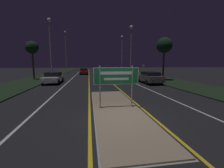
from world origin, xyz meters
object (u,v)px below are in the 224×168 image
streetlight_left_near (50,42)px  streetlight_right_far (122,50)px  streetlight_right_near (131,41)px  warning_sign (143,68)px  highway_sign (116,78)px  car_receding_0 (149,77)px  car_approaching_1 (84,71)px  streetlight_left_far (66,48)px  car_approaching_0 (53,78)px  car_receding_1 (125,72)px

streetlight_left_near → streetlight_right_far: bearing=43.8°
streetlight_right_near → warning_sign: bearing=31.4°
highway_sign → car_receding_0: (5.99, 9.83, -0.95)m
car_approaching_1 → streetlight_left_far: bearing=148.9°
streetlight_left_near → car_approaching_0: size_ratio=1.88×
car_approaching_1 → warning_sign: 13.26m
highway_sign → warning_sign: bearing=66.1°
streetlight_left_near → car_approaching_0: 5.48m
car_approaching_0 → streetlight_right_near: bearing=33.3°
streetlight_right_far → car_approaching_0: streetlight_right_far is taller
car_receding_1 → car_approaching_1: bearing=149.6°
highway_sign → car_receding_1: highway_sign is taller
streetlight_right_near → car_approaching_0: size_ratio=2.05×
streetlight_right_near → car_receding_1: size_ratio=2.07×
streetlight_left_far → car_approaching_0: (0.85, -17.72, -5.31)m
streetlight_left_far → car_receding_1: 15.56m
car_receding_1 → highway_sign: bearing=-105.1°
car_receding_0 → car_approaching_1: 19.09m
car_receding_0 → car_approaching_0: car_receding_0 is taller
car_receding_1 → car_approaching_0: (-11.75, -10.26, -0.06)m
highway_sign → car_approaching_0: bearing=116.5°
car_receding_1 → car_approaching_0: size_ratio=0.99×
car_receding_0 → car_approaching_1: car_receding_0 is taller
streetlight_right_far → car_receding_1: bearing=-93.7°
streetlight_right_far → car_receding_0: bearing=-90.8°
car_receding_1 → car_approaching_0: 15.60m
car_approaching_0 → car_receding_1: bearing=41.1°
streetlight_left_near → car_receding_1: bearing=31.0°
car_receding_0 → streetlight_left_far: bearing=122.9°
streetlight_left_near → car_approaching_1: streetlight_left_near is taller
streetlight_right_far → car_receding_1: streetlight_right_far is taller
highway_sign → car_approaching_1: size_ratio=0.55×
car_approaching_1 → car_receding_1: bearing=-30.4°
car_receding_0 → car_approaching_0: (-11.84, 1.87, -0.05)m
highway_sign → warning_sign: size_ratio=1.08×
streetlight_left_far → streetlight_right_far: bearing=-11.6°
warning_sign → car_approaching_0: bearing=-147.1°
car_receding_1 → warning_sign: warning_sign is taller
streetlight_left_far → warning_sign: streetlight_left_far is taller
streetlight_left_near → streetlight_right_far: streetlight_right_far is taller
streetlight_left_near → car_receding_1: 15.30m
streetlight_right_near → car_approaching_0: streetlight_right_near is taller
streetlight_right_near → car_approaching_1: bearing=141.2°
warning_sign → car_approaching_1: bearing=156.8°
highway_sign → car_approaching_0: size_ratio=0.53×
highway_sign → warning_sign: highway_sign is taller
highway_sign → streetlight_right_far: streetlight_right_far is taller
car_receding_0 → warning_sign: bearing=73.0°
highway_sign → car_receding_0: highway_sign is taller
car_receding_1 → car_approaching_1: size_ratio=1.02×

